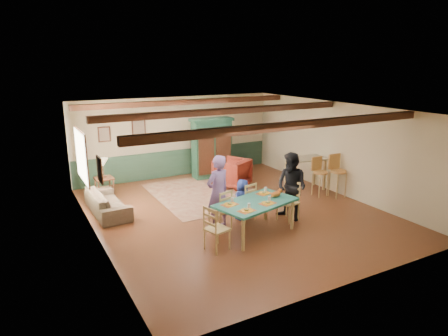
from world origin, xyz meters
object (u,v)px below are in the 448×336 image
person_woman (291,187)px  armchair (232,173)px  dining_chair_end_right (288,202)px  dining_chair_far_left (220,209)px  dining_chair_end_left (217,228)px  end_table (105,188)px  counter_table (305,174)px  armoire (212,148)px  person_child (242,199)px  person_man (218,192)px  dining_table (256,218)px  bar_stool_right (338,176)px  dining_chair_far_right (245,201)px  cat (276,194)px  table_lamp (103,168)px  sofa (107,202)px  bar_stool_left (320,177)px

person_woman → armchair: bearing=164.3°
dining_chair_end_right → person_woman: person_woman is taller
dining_chair_far_left → dining_chair_end_left: (-0.56, -0.91, 0.00)m
person_woman → end_table: 5.37m
counter_table → armoire: bearing=126.0°
person_woman → person_child: bearing=-133.3°
person_man → counter_table: person_man is taller
dining_table → bar_stool_right: bar_stool_right is taller
dining_chair_end_left → person_child: 1.79m
end_table → dining_chair_far_right: bearing=-51.1°
dining_chair_far_right → cat: dining_chair_far_right is taller
end_table → bar_stool_right: bar_stool_right is taller
armchair → table_lamp: table_lamp is taller
person_man → counter_table: size_ratio=1.48×
dining_chair_far_right → dining_chair_end_right: (0.93, -0.52, 0.00)m
dining_chair_end_left → cat: (1.72, 0.34, 0.38)m
dining_chair_far_right → sofa: bearing=-50.9°
end_table → counter_table: (5.60, -2.10, 0.20)m
person_man → sofa: (-2.07, 2.25, -0.60)m
person_man → armchair: size_ratio=1.82×
dining_chair_end_right → person_child: bearing=-136.8°
dining_table → bar_stool_left: (3.11, 1.36, 0.19)m
dining_chair_far_right → person_child: person_child is taller
dining_chair_far_left → armchair: size_ratio=1.00×
person_man → person_child: (0.80, 0.21, -0.37)m
dining_table → dining_chair_end_right: dining_chair_end_right is taller
person_woman → bar_stool_right: (2.25, 0.73, -0.23)m
dining_chair_end_left → counter_table: (4.27, 2.36, 0.01)m
dining_chair_far_right → bar_stool_right: (3.29, 0.23, 0.13)m
cat → table_lamp: (-3.05, 4.12, 0.03)m
dining_chair_end_right → bar_stool_right: bar_stool_right is taller
armchair → sofa: armchair is taller
cat → table_lamp: table_lamp is taller
person_child → bar_stool_left: bar_stool_left is taller
dining_chair_end_left → person_child: bearing=-62.7°
person_child → table_lamp: table_lamp is taller
armoire → armchair: armoire is taller
dining_chair_far_left → sofa: dining_chair_far_left is taller
dining_chair_end_left → person_child: person_child is taller
bar_stool_right → armoire: bearing=123.4°
sofa → counter_table: 5.87m
dining_chair_end_right → armchair: bearing=162.5°
person_man → armoire: (1.84, 3.97, 0.12)m
dining_chair_far_left → counter_table: counter_table is taller
person_man → table_lamp: 3.94m
dining_chair_far_left → end_table: bearing=-76.5°
dining_chair_far_left → bar_stool_right: (4.08, 0.44, 0.13)m
dining_chair_far_left → person_child: bearing=-174.3°
cat → sofa: 4.39m
dining_chair_end_left → person_child: size_ratio=0.95×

